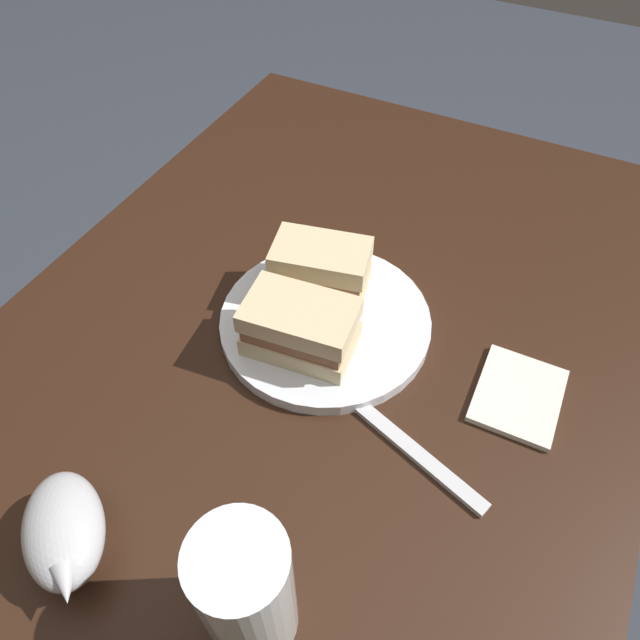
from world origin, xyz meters
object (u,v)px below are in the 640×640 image
object	(u,v)px
plate	(327,322)
fork	(414,451)
sandwich_half_left	(321,268)
pint_glass	(248,596)
gravy_boat	(64,531)
sandwich_half_right	(300,327)
napkin	(518,395)

from	to	relation	value
plate	fork	distance (m)	0.19
sandwich_half_left	plate	bearing A→B (deg)	-144.73
sandwich_half_left	pint_glass	bearing A→B (deg)	-161.91
sandwich_half_left	gravy_boat	xyz separation A→B (m)	(-0.39, 0.06, -0.01)
plate	pint_glass	world-z (taller)	pint_glass
sandwich_half_left	gravy_boat	distance (m)	0.39
sandwich_half_right	fork	size ratio (longest dim) A/B	0.73
sandwich_half_right	gravy_boat	world-z (taller)	sandwich_half_right
fork	pint_glass	bearing A→B (deg)	-88.60
napkin	fork	distance (m)	0.14
gravy_boat	fork	size ratio (longest dim) A/B	0.72
plate	gravy_boat	size ratio (longest dim) A/B	1.97
plate	fork	size ratio (longest dim) A/B	1.42
sandwich_half_left	fork	distance (m)	0.25
sandwich_half_left	gravy_boat	world-z (taller)	sandwich_half_left
plate	gravy_boat	world-z (taller)	gravy_boat
pint_glass	fork	world-z (taller)	pint_glass
pint_glass	fork	bearing A→B (deg)	-17.50
sandwich_half_left	fork	bearing A→B (deg)	-129.96
sandwich_half_right	napkin	xyz separation A→B (m)	(0.05, -0.24, -0.05)
sandwich_half_right	sandwich_half_left	bearing A→B (deg)	12.58
pint_glass	fork	xyz separation A→B (m)	(0.21, -0.07, -0.06)
plate	napkin	distance (m)	0.24
sandwich_half_right	pint_glass	size ratio (longest dim) A/B	0.83
gravy_boat	fork	distance (m)	0.34
gravy_boat	napkin	size ratio (longest dim) A/B	1.18
plate	pint_glass	size ratio (longest dim) A/B	1.63
sandwich_half_right	fork	bearing A→B (deg)	-110.68
sandwich_half_left	sandwich_half_right	size ratio (longest dim) A/B	0.98
sandwich_half_left	gravy_boat	size ratio (longest dim) A/B	0.98
sandwich_half_left	sandwich_half_right	distance (m)	0.10
sandwich_half_left	sandwich_half_right	world-z (taller)	sandwich_half_left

